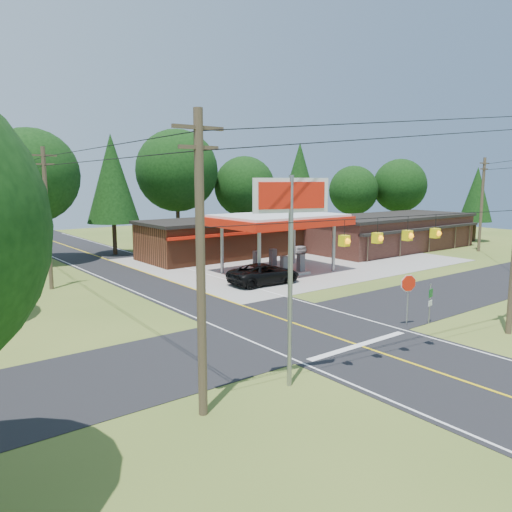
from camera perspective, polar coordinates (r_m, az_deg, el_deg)
ground at (r=26.84m, az=5.81°, el=-8.17°), size 120.00×120.00×0.00m
main_highway at (r=26.83m, az=5.81°, el=-8.15°), size 8.00×120.00×0.02m
cross_road at (r=26.83m, az=5.81°, el=-8.14°), size 70.00×7.00×0.02m
lane_center_yellow at (r=26.83m, az=5.81°, el=-8.12°), size 0.15×110.00×0.00m
gas_canopy at (r=41.51m, az=2.60°, el=3.93°), size 10.60×7.40×4.88m
convenience_store at (r=50.29m, az=-3.91°, el=2.10°), size 16.40×7.55×3.80m
strip_building at (r=57.60m, az=15.22°, el=2.67°), size 20.40×8.75×3.80m
utility_pole_near_left at (r=16.08m, az=-6.35°, el=-0.67°), size 1.80×0.30×10.00m
utility_pole_far_left at (r=37.93m, az=-22.77°, el=4.20°), size 1.80×0.30×10.00m
utility_pole_far_right at (r=58.66m, az=24.40°, el=5.52°), size 1.80×0.30×10.00m
utility_pole_north at (r=54.81m, az=-25.87°, el=4.77°), size 0.30×0.30×9.50m
overhead_beacons at (r=20.97m, az=15.42°, el=4.08°), size 17.04×2.04×1.03m
treeline_backdrop at (r=46.43m, az=-14.26°, el=8.18°), size 70.27×51.59×13.30m
suv_car at (r=37.22m, az=0.93°, el=-2.06°), size 5.90×5.90×1.56m
sedan_car at (r=53.11m, az=3.59°, el=1.19°), size 4.91×4.91×1.49m
big_stop_sign at (r=18.24m, az=4.02°, el=3.18°), size 2.86×0.93×7.97m
octagonal_stop_sign at (r=27.72m, az=17.02°, el=-3.43°), size 0.92×0.35×2.82m
route_sign_post at (r=28.67m, az=19.28°, el=-4.77°), size 0.45×0.13×2.23m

